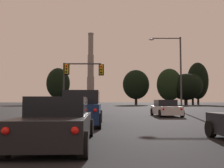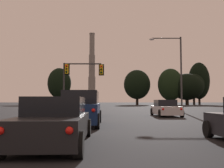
{
  "view_description": "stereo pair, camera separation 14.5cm",
  "coord_description": "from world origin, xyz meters",
  "views": [
    {
      "loc": [
        -1.34,
        -0.69,
        1.3
      ],
      "look_at": [
        -1.14,
        35.29,
        3.68
      ],
      "focal_mm": 42.0,
      "sensor_mm": 36.0,
      "label": 1
    },
    {
      "loc": [
        -1.2,
        -0.69,
        1.3
      ],
      "look_at": [
        -1.14,
        35.29,
        3.68
      ],
      "focal_mm": 42.0,
      "sensor_mm": 36.0,
      "label": 2
    }
  ],
  "objects": [
    {
      "name": "suv_left_lane_front",
      "position": [
        -3.39,
        22.03,
        0.9
      ],
      "size": [
        2.24,
        4.96,
        1.86
      ],
      "rotation": [
        0.0,
        0.0,
        0.03
      ],
      "color": "black",
      "rests_on": "ground_plane"
    },
    {
      "name": "street_lamp",
      "position": [
        6.48,
        30.46,
        5.59
      ],
      "size": [
        3.91,
        0.36,
        9.05
      ],
      "color": "#38383A",
      "rests_on": "ground_plane"
    },
    {
      "name": "treeline_far_right",
      "position": [
        28.04,
        92.62,
        6.89
      ],
      "size": [
        7.59,
        6.83,
        11.17
      ],
      "color": "black",
      "rests_on": "ground_plane"
    },
    {
      "name": "sedan_left_lane_third",
      "position": [
        -2.91,
        7.22,
        0.67
      ],
      "size": [
        2.15,
        4.76,
        1.43
      ],
      "rotation": [
        0.0,
        0.0,
        0.04
      ],
      "color": "black",
      "rests_on": "ground_plane"
    },
    {
      "name": "treeline_center_right",
      "position": [
        30.81,
        95.17,
        8.83
      ],
      "size": [
        7.68,
        6.91,
        15.61
      ],
      "color": "black",
      "rests_on": "ground_plane"
    },
    {
      "name": "traffic_light_overhead_left",
      "position": [
        -4.96,
        27.62,
        4.16
      ],
      "size": [
        4.55,
        0.5,
        5.48
      ],
      "color": "#2D2D30",
      "rests_on": "ground_plane"
    },
    {
      "name": "smokestack",
      "position": [
        -15.11,
        179.13,
        19.12
      ],
      "size": [
        7.89,
        7.89,
        48.73
      ],
      "color": "slate",
      "rests_on": "ground_plane"
    },
    {
      "name": "treeline_left_mid",
      "position": [
        -20.65,
        95.63,
        7.94
      ],
      "size": [
        8.62,
        7.76,
        13.58
      ],
      "color": "black",
      "rests_on": "ground_plane"
    },
    {
      "name": "sedan_right_lane_front",
      "position": [
        3.5,
        22.31,
        0.67
      ],
      "size": [
        2.06,
        4.73,
        1.43
      ],
      "rotation": [
        0.0,
        0.0,
        0.02
      ],
      "color": "silver",
      "rests_on": "ground_plane"
    },
    {
      "name": "treeline_far_left",
      "position": [
        7.94,
        94.53,
        7.4
      ],
      "size": [
        9.63,
        8.67,
        12.79
      ],
      "color": "black",
      "rests_on": "ground_plane"
    },
    {
      "name": "treeline_right_mid",
      "position": [
        19.38,
        91.11,
        7.15
      ],
      "size": [
        8.82,
        7.94,
        12.84
      ],
      "color": "black",
      "rests_on": "ground_plane"
    },
    {
      "name": "suv_left_lane_second",
      "position": [
        -2.87,
        13.52,
        0.9
      ],
      "size": [
        2.2,
        4.94,
        1.86
      ],
      "rotation": [
        0.0,
        0.0,
        0.02
      ],
      "color": "navy",
      "rests_on": "ground_plane"
    },
    {
      "name": "treeline_center_left",
      "position": [
        25.16,
        91.23,
        6.38
      ],
      "size": [
        11.63,
        10.47,
        11.08
      ],
      "color": "black",
      "rests_on": "ground_plane"
    }
  ]
}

